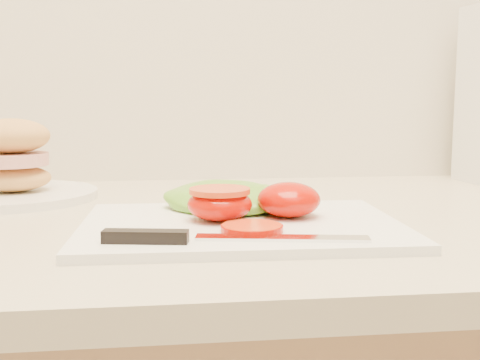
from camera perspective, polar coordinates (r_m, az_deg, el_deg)
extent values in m
cube|color=#BDB293|center=(0.85, 19.76, -3.59)|extent=(3.92, 0.65, 0.03)
cube|color=white|center=(0.66, 0.11, -4.39)|extent=(0.35, 0.26, 0.01)
ellipsoid|color=#D20A00|center=(0.69, 4.65, -1.86)|extent=(0.07, 0.07, 0.04)
ellipsoid|color=#D20A00|center=(0.67, -1.93, -2.32)|extent=(0.07, 0.07, 0.04)
cylinder|color=red|center=(0.66, -1.94, -1.03)|extent=(0.07, 0.07, 0.01)
cylinder|color=#EA4C10|center=(0.62, 1.13, -4.57)|extent=(0.06, 0.06, 0.01)
ellipsoid|color=#63BA31|center=(0.73, -1.58, -1.73)|extent=(0.18, 0.16, 0.03)
ellipsoid|color=#63BA31|center=(0.74, 1.76, -1.77)|extent=(0.14, 0.13, 0.02)
cube|color=silver|center=(0.58, 4.02, -5.51)|extent=(0.17, 0.05, 0.00)
cube|color=black|center=(0.58, -8.96, -5.31)|extent=(0.08, 0.03, 0.01)
cylinder|color=white|center=(0.92, -20.68, -1.37)|extent=(0.24, 0.24, 0.01)
ellipsoid|color=tan|center=(0.92, -20.75, 0.15)|extent=(0.11, 0.09, 0.04)
cylinder|color=#D8938C|center=(0.92, -20.83, 1.85)|extent=(0.10, 0.10, 0.02)
ellipsoid|color=tan|center=(0.91, -20.94, 3.92)|extent=(0.11, 0.09, 0.05)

